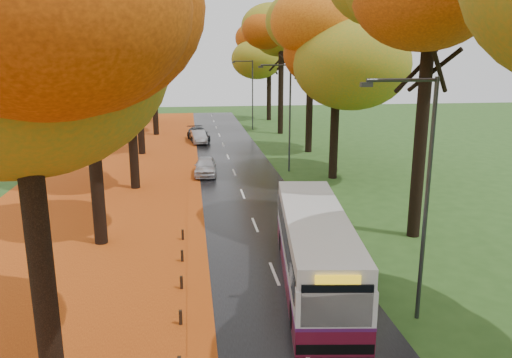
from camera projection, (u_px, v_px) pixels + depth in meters
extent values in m
cube|color=black|center=(241.00, 190.00, 32.65)|extent=(6.50, 90.00, 0.04)
cube|color=silver|center=(241.00, 190.00, 32.64)|extent=(0.12, 90.00, 0.01)
cube|color=maroon|center=(99.00, 195.00, 31.49)|extent=(12.00, 90.00, 0.02)
cube|color=#CE5E15|center=(194.00, 191.00, 32.25)|extent=(0.90, 90.00, 0.01)
cylinder|color=black|center=(38.00, 241.00, 11.97)|extent=(0.60, 0.60, 8.58)
ellipsoid|color=orange|center=(12.00, 6.00, 10.67)|extent=(9.20, 9.20, 7.18)
cylinder|color=black|center=(94.00, 148.00, 22.40)|extent=(0.60, 0.60, 9.15)
ellipsoid|color=orange|center=(83.00, 14.00, 21.02)|extent=(8.00, 8.00, 6.24)
cylinder|color=black|center=(132.00, 128.00, 32.24)|extent=(0.60, 0.60, 8.00)
ellipsoid|color=orange|center=(127.00, 49.00, 31.02)|extent=(9.20, 9.20, 7.18)
cylinder|color=black|center=(140.00, 106.00, 43.63)|extent=(0.60, 0.60, 8.58)
ellipsoid|color=orange|center=(136.00, 42.00, 42.33)|extent=(8.00, 8.00, 6.24)
cylinder|color=black|center=(154.00, 93.00, 54.21)|extent=(0.60, 0.60, 9.15)
ellipsoid|color=orange|center=(152.00, 38.00, 52.83)|extent=(9.20, 9.20, 7.18)
cylinder|color=black|center=(155.00, 92.00, 63.89)|extent=(0.60, 0.60, 8.00)
ellipsoid|color=orange|center=(153.00, 52.00, 62.68)|extent=(8.00, 8.00, 6.24)
cylinder|color=black|center=(420.00, 143.00, 23.37)|extent=(0.60, 0.60, 9.22)
ellipsoid|color=#D05C0F|center=(431.00, 14.00, 21.97)|extent=(8.20, 8.20, 6.40)
cylinder|color=black|center=(335.00, 121.00, 34.95)|extent=(0.60, 0.60, 8.19)
ellipsoid|color=#D05C0F|center=(338.00, 46.00, 33.71)|extent=(9.20, 9.20, 7.18)
cylinder|color=black|center=(309.00, 104.00, 44.58)|extent=(0.60, 0.60, 8.70)
ellipsoid|color=#D05C0F|center=(311.00, 41.00, 43.26)|extent=(8.20, 8.20, 6.40)
cylinder|color=black|center=(281.00, 92.00, 55.02)|extent=(0.60, 0.60, 9.22)
ellipsoid|color=#D05C0F|center=(281.00, 38.00, 53.62)|extent=(9.20, 9.20, 7.18)
cylinder|color=black|center=(269.00, 89.00, 66.76)|extent=(0.60, 0.60, 8.19)
ellipsoid|color=#D05C0F|center=(269.00, 50.00, 65.52)|extent=(8.20, 8.20, 6.40)
cube|color=black|center=(181.00, 318.00, 16.34)|extent=(0.11, 0.11, 0.52)
cube|color=black|center=(182.00, 283.00, 18.84)|extent=(0.11, 0.11, 0.52)
cube|color=black|center=(182.00, 256.00, 21.34)|extent=(0.11, 0.11, 0.52)
cube|color=black|center=(183.00, 235.00, 23.84)|extent=(0.11, 0.11, 0.52)
cylinder|color=#333538|center=(426.00, 204.00, 15.88)|extent=(0.14, 0.14, 8.00)
cylinder|color=#333538|center=(402.00, 80.00, 14.79)|extent=(2.20, 0.11, 0.11)
cube|color=#333538|center=(366.00, 85.00, 14.68)|extent=(0.35, 0.18, 0.14)
cylinder|color=#333538|center=(290.00, 119.00, 37.03)|extent=(0.14, 0.14, 8.00)
cylinder|color=#333538|center=(276.00, 65.00, 35.94)|extent=(2.20, 0.11, 0.11)
cube|color=#333538|center=(261.00, 67.00, 35.83)|extent=(0.35, 0.18, 0.14)
cylinder|color=#333538|center=(253.00, 95.00, 58.19)|extent=(0.14, 0.14, 8.00)
cylinder|color=#333538|center=(243.00, 61.00, 57.10)|extent=(2.20, 0.11, 0.11)
cube|color=#333538|center=(233.00, 62.00, 56.99)|extent=(0.35, 0.18, 0.14)
cube|color=#5A0E21|center=(314.00, 270.00, 19.46)|extent=(3.62, 10.52, 0.84)
cube|color=silver|center=(315.00, 245.00, 19.21)|extent=(3.62, 10.52, 1.22)
cube|color=silver|center=(316.00, 222.00, 18.98)|extent=(3.55, 10.31, 0.66)
cube|color=#4E1856|center=(314.00, 259.00, 19.34)|extent=(3.65, 10.54, 0.11)
cube|color=black|center=(315.00, 236.00, 19.12)|extent=(3.55, 9.71, 0.80)
cube|color=black|center=(337.00, 306.00, 14.19)|extent=(2.05, 0.32, 1.31)
cube|color=yellow|center=(338.00, 280.00, 13.99)|extent=(1.29, 0.22, 0.26)
cube|color=black|center=(335.00, 349.00, 14.54)|extent=(2.29, 0.41, 0.33)
cylinder|color=black|center=(295.00, 315.00, 16.04)|extent=(0.38, 0.96, 0.94)
cylinder|color=black|center=(360.00, 314.00, 16.05)|extent=(0.38, 0.96, 0.94)
cylinder|color=black|center=(283.00, 240.00, 22.44)|extent=(0.38, 0.96, 0.94)
cylinder|color=black|center=(329.00, 240.00, 22.45)|extent=(0.38, 0.96, 0.94)
imported|color=silver|center=(206.00, 166.00, 36.49)|extent=(1.81, 3.98, 1.32)
imported|color=gray|center=(199.00, 137.00, 49.79)|extent=(1.77, 3.92, 1.25)
imported|color=black|center=(198.00, 134.00, 51.12)|extent=(2.52, 4.77, 1.32)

